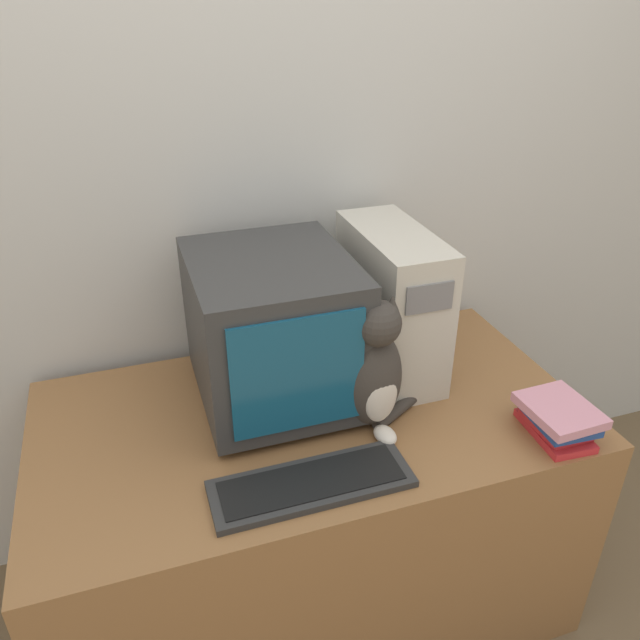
{
  "coord_description": "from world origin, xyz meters",
  "views": [
    {
      "loc": [
        -0.41,
        -0.9,
        1.77
      ],
      "look_at": [
        0.03,
        0.41,
        1.01
      ],
      "focal_mm": 35.0,
      "sensor_mm": 36.0,
      "label": 1
    }
  ],
  "objects_px": {
    "computer_tower": "(391,302)",
    "keyboard": "(312,484)",
    "crt_monitor": "(273,330)",
    "cat": "(372,371)",
    "pen": "(249,477)",
    "book_stack": "(557,418)"
  },
  "relations": [
    {
      "from": "pen",
      "to": "keyboard",
      "type": "bearing_deg",
      "value": -29.74
    },
    {
      "from": "crt_monitor",
      "to": "computer_tower",
      "type": "height_order",
      "value": "computer_tower"
    },
    {
      "from": "pen",
      "to": "book_stack",
      "type": "bearing_deg",
      "value": -6.85
    },
    {
      "from": "crt_monitor",
      "to": "computer_tower",
      "type": "bearing_deg",
      "value": 7.47
    },
    {
      "from": "crt_monitor",
      "to": "pen",
      "type": "xyz_separation_m",
      "value": [
        -0.14,
        -0.3,
        -0.21
      ]
    },
    {
      "from": "keyboard",
      "to": "pen",
      "type": "relative_size",
      "value": 3.03
    },
    {
      "from": "cat",
      "to": "pen",
      "type": "distance_m",
      "value": 0.4
    },
    {
      "from": "cat",
      "to": "book_stack",
      "type": "xyz_separation_m",
      "value": [
        0.43,
        -0.2,
        -0.11
      ]
    },
    {
      "from": "computer_tower",
      "to": "cat",
      "type": "distance_m",
      "value": 0.3
    },
    {
      "from": "book_stack",
      "to": "crt_monitor",
      "type": "bearing_deg",
      "value": 148.38
    },
    {
      "from": "keyboard",
      "to": "book_stack",
      "type": "xyz_separation_m",
      "value": [
        0.65,
        -0.02,
        0.04
      ]
    },
    {
      "from": "keyboard",
      "to": "cat",
      "type": "distance_m",
      "value": 0.32
    },
    {
      "from": "cat",
      "to": "book_stack",
      "type": "distance_m",
      "value": 0.49
    },
    {
      "from": "crt_monitor",
      "to": "book_stack",
      "type": "bearing_deg",
      "value": -31.62
    },
    {
      "from": "computer_tower",
      "to": "keyboard",
      "type": "relative_size",
      "value": 0.93
    },
    {
      "from": "keyboard",
      "to": "cat",
      "type": "xyz_separation_m",
      "value": [
        0.22,
        0.18,
        0.15
      ]
    },
    {
      "from": "cat",
      "to": "book_stack",
      "type": "bearing_deg",
      "value": -31.79
    },
    {
      "from": "cat",
      "to": "pen",
      "type": "bearing_deg",
      "value": -171.53
    },
    {
      "from": "cat",
      "to": "pen",
      "type": "xyz_separation_m",
      "value": [
        -0.35,
        -0.1,
        -0.16
      ]
    },
    {
      "from": "cat",
      "to": "pen",
      "type": "height_order",
      "value": "cat"
    },
    {
      "from": "keyboard",
      "to": "book_stack",
      "type": "height_order",
      "value": "book_stack"
    },
    {
      "from": "crt_monitor",
      "to": "keyboard",
      "type": "relative_size",
      "value": 1.02
    }
  ]
}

